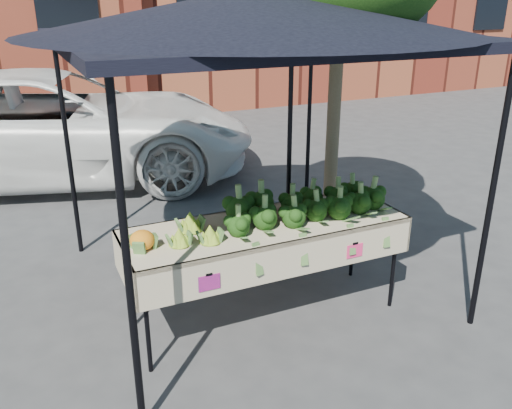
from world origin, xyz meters
name	(u,v)px	position (x,y,z in m)	size (l,w,h in m)	color
ground	(261,307)	(0.00, 0.00, 0.00)	(90.00, 90.00, 0.00)	#353538
table	(266,271)	(-0.03, -0.14, 0.45)	(2.40, 0.81, 0.90)	#C2AE95
canopy	(251,150)	(0.11, 0.46, 1.37)	(3.16, 3.16, 2.74)	black
broccoli_heap	(303,201)	(0.33, -0.12, 1.04)	(1.55, 0.58, 0.27)	black
romanesco_cluster	(190,226)	(-0.69, -0.16, 1.01)	(0.44, 0.48, 0.21)	#9DBA3A
cauliflower_pair	(142,238)	(-1.08, -0.19, 1.00)	(0.21, 0.21, 0.19)	orange
street_tree	(336,78)	(1.10, 0.64, 1.93)	(1.96, 1.96, 3.87)	#1E4C14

